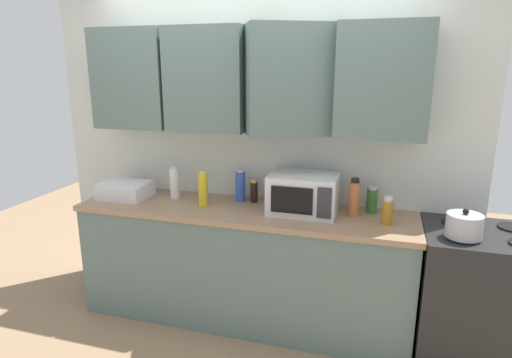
{
  "coord_description": "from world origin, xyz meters",
  "views": [
    {
      "loc": [
        0.95,
        -3.15,
        1.92
      ],
      "look_at": [
        0.08,
        -0.25,
        1.12
      ],
      "focal_mm": 30.01,
      "sensor_mm": 36.0,
      "label": 1
    }
  ],
  "objects_px": {
    "bottle_spice_jar": "(354,198)",
    "bottle_yellow_mustard": "(203,190)",
    "bottle_green_oil": "(372,200)",
    "dish_rack": "(125,190)",
    "kettle": "(464,226)",
    "bottle_amber_vinegar": "(387,211)",
    "microwave": "(304,193)",
    "stove_range": "(479,297)",
    "bottle_soy_dark": "(254,191)",
    "bottle_white_jar": "(175,183)",
    "bottle_blue_cleaner": "(240,186)"
  },
  "relations": [
    {
      "from": "microwave",
      "to": "bottle_spice_jar",
      "type": "bearing_deg",
      "value": 3.76
    },
    {
      "from": "bottle_blue_cleaner",
      "to": "bottle_yellow_mustard",
      "type": "height_order",
      "value": "bottle_yellow_mustard"
    },
    {
      "from": "dish_rack",
      "to": "kettle",
      "type": "bearing_deg",
      "value": -3.72
    },
    {
      "from": "bottle_spice_jar",
      "to": "bottle_yellow_mustard",
      "type": "distance_m",
      "value": 1.11
    },
    {
      "from": "microwave",
      "to": "bottle_green_oil",
      "type": "xyz_separation_m",
      "value": [
        0.47,
        0.14,
        -0.05
      ]
    },
    {
      "from": "bottle_amber_vinegar",
      "to": "bottle_yellow_mustard",
      "type": "distance_m",
      "value": 1.33
    },
    {
      "from": "stove_range",
      "to": "kettle",
      "type": "distance_m",
      "value": 0.58
    },
    {
      "from": "kettle",
      "to": "bottle_white_jar",
      "type": "xyz_separation_m",
      "value": [
        -2.07,
        0.25,
        0.04
      ]
    },
    {
      "from": "bottle_white_jar",
      "to": "bottle_blue_cleaner",
      "type": "xyz_separation_m",
      "value": [
        0.53,
        0.08,
        -0.01
      ]
    },
    {
      "from": "kettle",
      "to": "bottle_yellow_mustard",
      "type": "height_order",
      "value": "bottle_yellow_mustard"
    },
    {
      "from": "stove_range",
      "to": "bottle_amber_vinegar",
      "type": "xyz_separation_m",
      "value": [
        -0.62,
        -0.01,
        0.54
      ]
    },
    {
      "from": "bottle_spice_jar",
      "to": "bottle_amber_vinegar",
      "type": "bearing_deg",
      "value": -24.88
    },
    {
      "from": "bottle_white_jar",
      "to": "bottle_yellow_mustard",
      "type": "xyz_separation_m",
      "value": [
        0.29,
        -0.11,
        0.0
      ]
    },
    {
      "from": "bottle_blue_cleaner",
      "to": "bottle_green_oil",
      "type": "bearing_deg",
      "value": 1.27
    },
    {
      "from": "bottle_amber_vinegar",
      "to": "microwave",
      "type": "bearing_deg",
      "value": 171.96
    },
    {
      "from": "bottle_blue_cleaner",
      "to": "bottle_spice_jar",
      "type": "bearing_deg",
      "value": -6.45
    },
    {
      "from": "stove_range",
      "to": "bottle_yellow_mustard",
      "type": "height_order",
      "value": "bottle_yellow_mustard"
    },
    {
      "from": "kettle",
      "to": "bottle_white_jar",
      "type": "relative_size",
      "value": 0.81
    },
    {
      "from": "bottle_white_jar",
      "to": "bottle_blue_cleaner",
      "type": "height_order",
      "value": "bottle_white_jar"
    },
    {
      "from": "bottle_blue_cleaner",
      "to": "bottle_soy_dark",
      "type": "height_order",
      "value": "bottle_blue_cleaner"
    },
    {
      "from": "microwave",
      "to": "bottle_spice_jar",
      "type": "height_order",
      "value": "microwave"
    },
    {
      "from": "bottle_white_jar",
      "to": "bottle_soy_dark",
      "type": "distance_m",
      "value": 0.64
    },
    {
      "from": "bottle_blue_cleaner",
      "to": "bottle_amber_vinegar",
      "type": "bearing_deg",
      "value": -10.5
    },
    {
      "from": "stove_range",
      "to": "bottle_white_jar",
      "type": "xyz_separation_m",
      "value": [
        -2.24,
        0.11,
        0.57
      ]
    },
    {
      "from": "microwave",
      "to": "bottle_white_jar",
      "type": "height_order",
      "value": "microwave"
    },
    {
      "from": "stove_range",
      "to": "bottle_green_oil",
      "type": "distance_m",
      "value": 0.93
    },
    {
      "from": "stove_range",
      "to": "microwave",
      "type": "relative_size",
      "value": 1.9
    },
    {
      "from": "bottle_blue_cleaner",
      "to": "bottle_soy_dark",
      "type": "relative_size",
      "value": 1.42
    },
    {
      "from": "bottle_blue_cleaner",
      "to": "bottle_soy_dark",
      "type": "distance_m",
      "value": 0.11
    },
    {
      "from": "microwave",
      "to": "bottle_amber_vinegar",
      "type": "bearing_deg",
      "value": -8.04
    },
    {
      "from": "bottle_spice_jar",
      "to": "bottle_yellow_mustard",
      "type": "xyz_separation_m",
      "value": [
        -1.1,
        -0.09,
        -0.0
      ]
    },
    {
      "from": "bottle_amber_vinegar",
      "to": "bottle_green_oil",
      "type": "relative_size",
      "value": 0.99
    },
    {
      "from": "bottle_soy_dark",
      "to": "dish_rack",
      "type": "bearing_deg",
      "value": -170.15
    },
    {
      "from": "bottle_soy_dark",
      "to": "kettle",
      "type": "bearing_deg",
      "value": -13.25
    },
    {
      "from": "bottle_white_jar",
      "to": "bottle_soy_dark",
      "type": "bearing_deg",
      "value": 7.58
    },
    {
      "from": "bottle_amber_vinegar",
      "to": "bottle_yellow_mustard",
      "type": "relative_size",
      "value": 0.73
    },
    {
      "from": "kettle",
      "to": "bottle_white_jar",
      "type": "bearing_deg",
      "value": 173.0
    },
    {
      "from": "bottle_green_oil",
      "to": "bottle_spice_jar",
      "type": "distance_m",
      "value": 0.17
    },
    {
      "from": "microwave",
      "to": "bottle_white_jar",
      "type": "bearing_deg",
      "value": 177.55
    },
    {
      "from": "stove_range",
      "to": "microwave",
      "type": "xyz_separation_m",
      "value": [
        -1.2,
        0.07,
        0.59
      ]
    },
    {
      "from": "bottle_amber_vinegar",
      "to": "bottle_yellow_mustard",
      "type": "xyz_separation_m",
      "value": [
        -1.33,
        0.01,
        0.04
      ]
    },
    {
      "from": "stove_range",
      "to": "bottle_soy_dark",
      "type": "distance_m",
      "value": 1.7
    },
    {
      "from": "microwave",
      "to": "bottle_spice_jar",
      "type": "distance_m",
      "value": 0.35
    },
    {
      "from": "kettle",
      "to": "bottle_amber_vinegar",
      "type": "relative_size",
      "value": 1.11
    },
    {
      "from": "stove_range",
      "to": "bottle_spice_jar",
      "type": "height_order",
      "value": "bottle_spice_jar"
    },
    {
      "from": "bottle_green_oil",
      "to": "bottle_spice_jar",
      "type": "bearing_deg",
      "value": -134.56
    },
    {
      "from": "bottle_blue_cleaner",
      "to": "bottle_yellow_mustard",
      "type": "relative_size",
      "value": 0.96
    },
    {
      "from": "dish_rack",
      "to": "bottle_soy_dark",
      "type": "distance_m",
      "value": 1.04
    },
    {
      "from": "stove_range",
      "to": "bottle_soy_dark",
      "type": "height_order",
      "value": "bottle_soy_dark"
    },
    {
      "from": "bottle_green_oil",
      "to": "bottle_yellow_mustard",
      "type": "distance_m",
      "value": 1.24
    }
  ]
}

